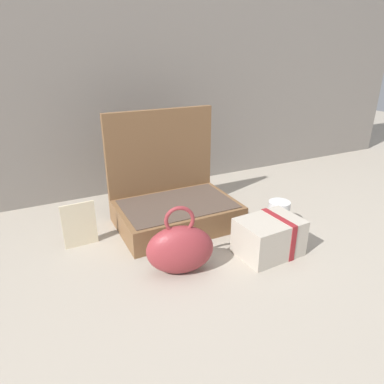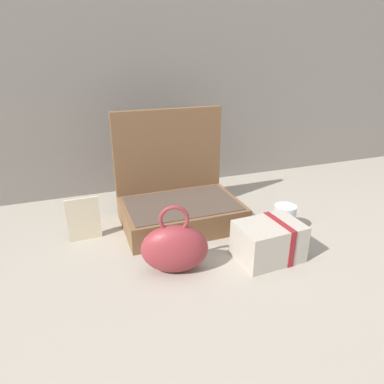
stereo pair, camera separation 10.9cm
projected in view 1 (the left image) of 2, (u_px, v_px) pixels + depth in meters
The scene contains 7 objects.
ground_plane at pixel (186, 243), 1.17m from camera, with size 6.00×6.00×0.00m, color #9E9384.
back_wall at pixel (123, 25), 1.38m from camera, with size 3.20×0.06×1.40m, color gray.
open_suitcase at pixel (173, 200), 1.29m from camera, with size 0.43×0.31×0.41m.
teal_pouch_handbag at pixel (180, 249), 0.99m from camera, with size 0.21×0.15×0.21m.
cream_toiletry_bag at pixel (270, 237), 1.10m from camera, with size 0.20×0.15×0.12m.
coffee_mug at pixel (278, 214), 1.27m from camera, with size 0.12×0.08×0.10m.
info_card_left at pixel (79, 225), 1.13m from camera, with size 0.11×0.01×0.15m, color beige.
Camera 1 is at (-0.43, -0.92, 0.61)m, focal length 32.25 mm.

